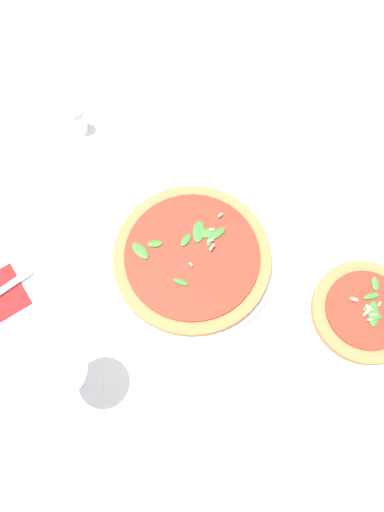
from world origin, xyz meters
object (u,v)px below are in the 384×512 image
pizza_arugula_main (192,258)px  wine_glass (64,374)px  pizza_personal_side (364,312)px  shaker_pepper (78,120)px  side_plate_white (281,414)px

pizza_arugula_main → wine_glass: wine_glass is taller
pizza_personal_side → shaker_pepper: size_ratio=3.10×
pizza_arugula_main → wine_glass: 0.31m
pizza_arugula_main → shaker_pepper: shaker_pepper is taller
side_plate_white → shaker_pepper: shaker_pepper is taller
pizza_arugula_main → pizza_personal_side: size_ratio=1.51×
wine_glass → side_plate_white: size_ratio=1.06×
pizza_personal_side → wine_glass: size_ratio=1.24×
pizza_personal_side → shaker_pepper: shaker_pepper is taller
pizza_personal_side → shaker_pepper: bearing=-57.9°
wine_glass → shaker_pepper: size_ratio=2.51×
pizza_personal_side → side_plate_white: bearing=26.4°
wine_glass → side_plate_white: 0.36m
pizza_arugula_main → side_plate_white: size_ratio=1.98×
wine_glass → pizza_personal_side: bearing=172.2°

